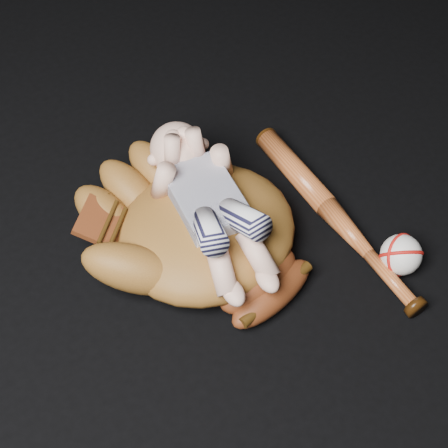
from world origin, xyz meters
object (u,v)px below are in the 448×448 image
object	(u,v)px
baseball	(401,255)
baseball_bat	(335,216)
baseball_glove	(206,225)
newborn_baby	(213,206)

from	to	relation	value
baseball	baseball_bat	bearing A→B (deg)	100.80
baseball_glove	newborn_baby	size ratio (longest dim) A/B	1.23
baseball	newborn_baby	bearing A→B (deg)	139.00
newborn_baby	baseball_bat	bearing A→B (deg)	-8.18
baseball_glove	newborn_baby	bearing A→B (deg)	-62.42
newborn_baby	baseball_bat	world-z (taller)	newborn_baby
newborn_baby	baseball	xyz separation A→B (m)	(0.23, -0.20, -0.09)
newborn_baby	baseball	size ratio (longest dim) A/B	5.12
baseball_glove	baseball_bat	world-z (taller)	baseball_glove
baseball_glove	baseball	bearing A→B (deg)	-51.33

